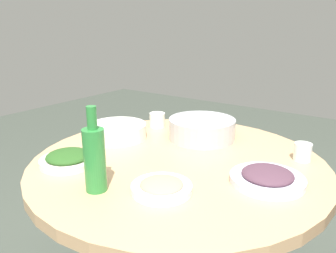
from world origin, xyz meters
The scene contains 9 objects.
round_dining_table centered at (0.00, 0.00, 0.67)m, with size 1.14×1.14×0.77m.
rice_bowl centered at (0.05, -0.26, 0.82)m, with size 0.30×0.30×0.10m.
soup_bowl centered at (0.37, -0.05, 0.81)m, with size 0.26×0.29×0.07m.
dish_eggplant centered at (-0.35, 0.00, 0.80)m, with size 0.24×0.24×0.05m.
dish_shrimp centered at (-0.10, 0.25, 0.79)m, with size 0.19×0.19×0.04m.
dish_greens centered at (0.31, 0.28, 0.80)m, with size 0.21×0.21×0.05m.
green_bottle centered at (0.07, 0.36, 0.89)m, with size 0.07×0.07×0.27m.
tea_cup_near centered at (-0.40, -0.27, 0.81)m, with size 0.07×0.07×0.07m, color white.
tea_cup_far centered at (0.32, -0.29, 0.81)m, with size 0.08×0.08×0.07m, color white.
Camera 1 is at (-0.66, 1.00, 1.28)m, focal length 35.30 mm.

